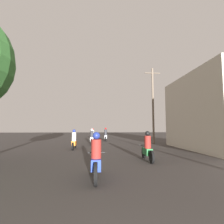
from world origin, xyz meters
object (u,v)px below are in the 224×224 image
at_px(motorcycle_white, 92,138).
at_px(utility_pole_far, 153,104).
at_px(motorcycle_silver, 106,136).
at_px(motorcycle_black, 93,135).
at_px(motorcycle_orange, 74,141).
at_px(motorcycle_blue, 96,160).
at_px(building_right_near, 215,112).
at_px(motorcycle_green, 147,149).

height_order(motorcycle_white, utility_pole_far, utility_pole_far).
relative_size(motorcycle_silver, motorcycle_black, 1.09).
xyz_separation_m(motorcycle_orange, motorcycle_silver, (2.73, 8.07, 0.04)).
height_order(motorcycle_blue, motorcycle_black, motorcycle_black).
bearing_deg(motorcycle_blue, building_right_near, 37.82).
distance_m(motorcycle_orange, motorcycle_black, 10.61).
bearing_deg(utility_pole_far, motorcycle_green, -109.64).
distance_m(motorcycle_blue, motorcycle_black, 18.49).
bearing_deg(motorcycle_green, motorcycle_orange, 136.24).
relative_size(motorcycle_blue, motorcycle_green, 0.98).
bearing_deg(motorcycle_blue, utility_pole_far, 64.67).
bearing_deg(motorcycle_orange, motorcycle_silver, 81.26).
distance_m(motorcycle_silver, motorcycle_black, 2.99).
bearing_deg(utility_pole_far, building_right_near, -55.74).
height_order(motorcycle_green, utility_pole_far, utility_pole_far).
xyz_separation_m(motorcycle_orange, motorcycle_black, (1.08, 10.56, 0.01)).
bearing_deg(building_right_near, motorcycle_silver, 130.83).
bearing_deg(motorcycle_silver, motorcycle_black, 124.64).
bearing_deg(motorcycle_green, motorcycle_blue, -125.20).
bearing_deg(motorcycle_black, motorcycle_silver, -52.95).
distance_m(motorcycle_blue, motorcycle_green, 3.85).
xyz_separation_m(motorcycle_blue, motorcycle_green, (2.51, 2.92, -0.01)).
relative_size(motorcycle_blue, building_right_near, 0.25).
height_order(motorcycle_orange, motorcycle_silver, motorcycle_silver).
distance_m(motorcycle_black, building_right_near, 15.29).
bearing_deg(motorcycle_black, motorcycle_orange, -92.28).
relative_size(motorcycle_blue, motorcycle_black, 1.06).
distance_m(motorcycle_green, motorcycle_black, 15.88).
xyz_separation_m(motorcycle_black, building_right_near, (9.60, -11.69, 2.20)).
relative_size(motorcycle_orange, utility_pole_far, 0.25).
distance_m(motorcycle_white, utility_pole_far, 7.08).
xyz_separation_m(motorcycle_blue, motorcycle_black, (-0.72, 18.47, 0.02)).
xyz_separation_m(building_right_near, utility_pole_far, (-3.28, 4.81, 1.24)).
distance_m(motorcycle_white, motorcycle_black, 7.06).
relative_size(motorcycle_silver, utility_pole_far, 0.26).
relative_size(motorcycle_orange, motorcycle_white, 0.96).
bearing_deg(building_right_near, utility_pole_far, 124.26).
height_order(motorcycle_white, building_right_near, building_right_near).
height_order(motorcycle_silver, motorcycle_black, motorcycle_silver).
bearing_deg(building_right_near, motorcycle_green, -148.81).
xyz_separation_m(motorcycle_green, building_right_near, (6.37, 3.86, 2.23)).
relative_size(motorcycle_blue, utility_pole_far, 0.25).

